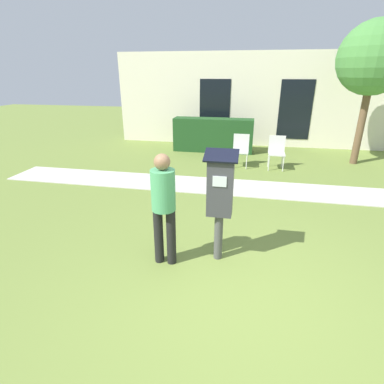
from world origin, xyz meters
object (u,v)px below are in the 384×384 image
outdoor_chair_left (241,148)px  person_standing (164,202)px  outdoor_chair_middle (277,150)px  parking_meter (220,193)px

outdoor_chair_left → person_standing: bearing=-76.3°
person_standing → outdoor_chair_middle: (1.79, 4.93, -0.40)m
outdoor_chair_middle → parking_meter: bearing=-104.0°
person_standing → outdoor_chair_middle: size_ratio=1.76×
person_standing → outdoor_chair_left: person_standing is taller
parking_meter → outdoor_chair_left: (0.10, 4.73, -0.49)m
person_standing → outdoor_chair_left: 5.05m
parking_meter → outdoor_chair_middle: 4.84m
person_standing → outdoor_chair_middle: 5.26m
person_standing → outdoor_chair_left: bearing=106.9°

